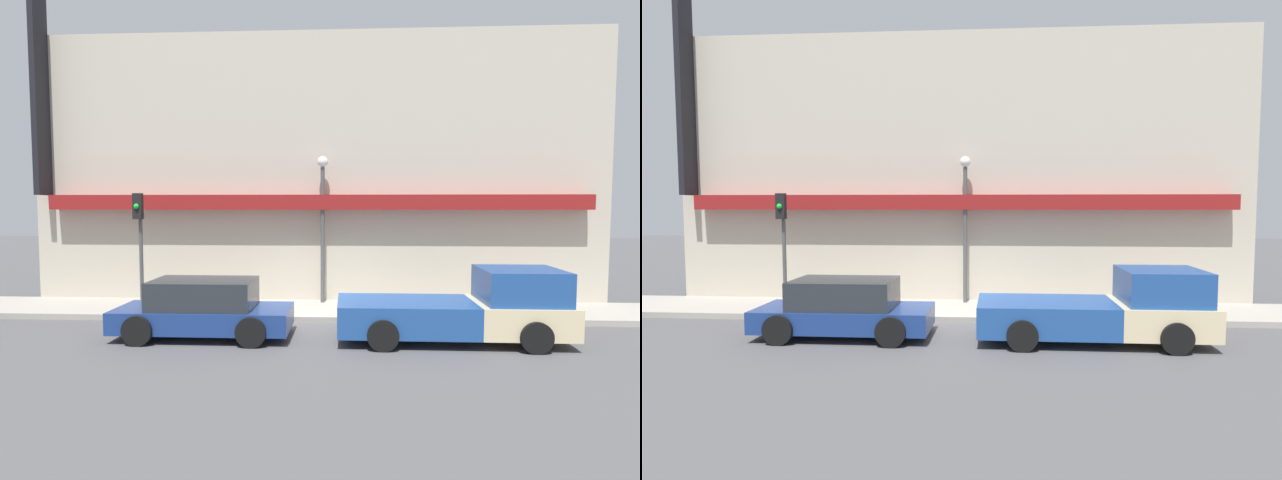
% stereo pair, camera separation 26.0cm
% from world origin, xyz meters
% --- Properties ---
extents(ground_plane, '(80.00, 80.00, 0.00)m').
position_xyz_m(ground_plane, '(0.00, 0.00, 0.00)').
color(ground_plane, '#4C4C4F').
extents(sidewalk, '(36.00, 2.73, 0.18)m').
position_xyz_m(sidewalk, '(0.00, 1.36, 0.09)').
color(sidewalk, '#9E998E').
rests_on(sidewalk, ground).
extents(building, '(19.80, 3.80, 10.69)m').
position_xyz_m(building, '(-0.02, 4.21, 4.68)').
color(building, '#BCB29E').
rests_on(building, ground).
extents(pickup_truck, '(5.74, 2.30, 1.86)m').
position_xyz_m(pickup_truck, '(4.16, -1.71, 0.82)').
color(pickup_truck, beige).
rests_on(pickup_truck, ground).
extents(parked_car, '(4.55, 2.03, 1.52)m').
position_xyz_m(parked_car, '(-2.64, -1.71, 0.75)').
color(parked_car, navy).
rests_on(parked_car, ground).
extents(fire_hydrant, '(0.16, 0.16, 0.69)m').
position_xyz_m(fire_hydrant, '(-2.51, 0.57, 0.52)').
color(fire_hydrant, red).
rests_on(fire_hydrant, sidewalk).
extents(street_lamp, '(0.36, 0.36, 4.91)m').
position_xyz_m(street_lamp, '(0.28, 2.28, 3.30)').
color(street_lamp, '#4C4C4C').
rests_on(street_lamp, sidewalk).
extents(traffic_light, '(0.28, 0.42, 3.66)m').
position_xyz_m(traffic_light, '(-5.37, 0.76, 2.69)').
color(traffic_light, '#4C4C4C').
rests_on(traffic_light, sidewalk).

